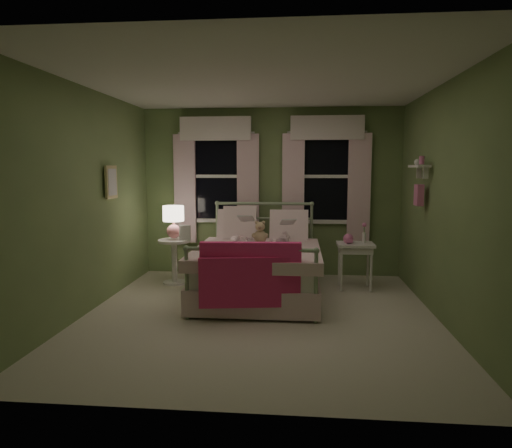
# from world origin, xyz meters

# --- Properties ---
(room_shell) EXTENTS (4.20, 4.20, 4.20)m
(room_shell) POSITION_xyz_m (0.00, 0.00, 1.30)
(room_shell) COLOR beige
(room_shell) RESTS_ON ground
(bed) EXTENTS (1.58, 2.04, 1.18)m
(bed) POSITION_xyz_m (-0.09, 0.79, 0.38)
(bed) COLOR white
(bed) RESTS_ON ground
(pink_throw) EXTENTS (1.10, 0.25, 0.71)m
(pink_throw) POSITION_xyz_m (-0.08, -0.22, 0.61)
(pink_throw) COLOR #F9307D
(pink_throw) RESTS_ON bed
(child_left) EXTENTS (0.34, 0.29, 0.80)m
(child_left) POSITION_xyz_m (-0.36, 1.23, 0.97)
(child_left) COLOR #F7D1DD
(child_left) RESTS_ON bed
(child_right) EXTENTS (0.33, 0.27, 0.66)m
(child_right) POSITION_xyz_m (0.20, 1.23, 0.90)
(child_right) COLOR #F7D1DD
(child_right) RESTS_ON bed
(book_left) EXTENTS (0.21, 0.13, 0.26)m
(book_left) POSITION_xyz_m (-0.36, 0.98, 0.96)
(book_left) COLOR beige
(book_left) RESTS_ON child_left
(book_right) EXTENTS (0.21, 0.14, 0.26)m
(book_right) POSITION_xyz_m (0.20, 0.98, 0.92)
(book_right) COLOR beige
(book_right) RESTS_ON child_right
(teddy_bear) EXTENTS (0.23, 0.19, 0.31)m
(teddy_bear) POSITION_xyz_m (-0.08, 1.07, 0.79)
(teddy_bear) COLOR tan
(teddy_bear) RESTS_ON bed
(nightstand_left) EXTENTS (0.46, 0.46, 0.65)m
(nightstand_left) POSITION_xyz_m (-1.35, 1.34, 0.42)
(nightstand_left) COLOR white
(nightstand_left) RESTS_ON ground
(table_lamp) EXTENTS (0.30, 0.30, 0.47)m
(table_lamp) POSITION_xyz_m (-1.35, 1.34, 0.95)
(table_lamp) COLOR pink
(table_lamp) RESTS_ON nightstand_left
(book_nightstand) EXTENTS (0.17, 0.23, 0.02)m
(book_nightstand) POSITION_xyz_m (-1.25, 1.26, 0.66)
(book_nightstand) COLOR beige
(book_nightstand) RESTS_ON nightstand_left
(nightstand_right) EXTENTS (0.50, 0.40, 0.64)m
(nightstand_right) POSITION_xyz_m (1.22, 1.26, 0.55)
(nightstand_right) COLOR white
(nightstand_right) RESTS_ON ground
(pink_toy) EXTENTS (0.14, 0.19, 0.14)m
(pink_toy) POSITION_xyz_m (1.12, 1.26, 0.71)
(pink_toy) COLOR pink
(pink_toy) RESTS_ON nightstand_right
(bud_vase) EXTENTS (0.06, 0.06, 0.28)m
(bud_vase) POSITION_xyz_m (1.34, 1.31, 0.79)
(bud_vase) COLOR white
(bud_vase) RESTS_ON nightstand_right
(window_left) EXTENTS (1.34, 0.13, 1.96)m
(window_left) POSITION_xyz_m (-0.85, 2.03, 1.62)
(window_left) COLOR black
(window_left) RESTS_ON room_shell
(window_right) EXTENTS (1.34, 0.13, 1.96)m
(window_right) POSITION_xyz_m (0.85, 2.03, 1.62)
(window_right) COLOR black
(window_right) RESTS_ON room_shell
(wall_shelf) EXTENTS (0.15, 0.50, 0.60)m
(wall_shelf) POSITION_xyz_m (1.90, 0.70, 1.52)
(wall_shelf) COLOR white
(wall_shelf) RESTS_ON room_shell
(framed_picture) EXTENTS (0.03, 0.32, 0.42)m
(framed_picture) POSITION_xyz_m (-1.95, 0.60, 1.50)
(framed_picture) COLOR beige
(framed_picture) RESTS_ON room_shell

